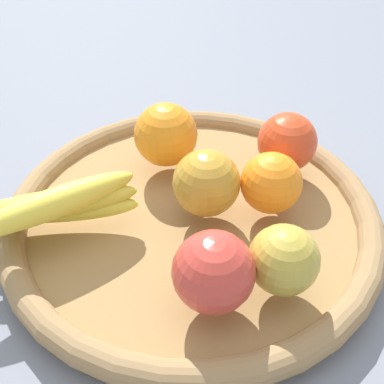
# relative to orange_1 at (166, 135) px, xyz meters

# --- Properties ---
(ground_plane) EXTENTS (2.40, 2.40, 0.00)m
(ground_plane) POSITION_rel_orange_1_xyz_m (-0.06, 0.07, -0.08)
(ground_plane) COLOR slate
(ground_plane) RESTS_ON ground
(basket) EXTENTS (0.44, 0.44, 0.04)m
(basket) POSITION_rel_orange_1_xyz_m (-0.06, 0.07, -0.06)
(basket) COLOR #9B7747
(basket) RESTS_ON ground_plane
(orange_1) EXTENTS (0.08, 0.08, 0.08)m
(orange_1) POSITION_rel_orange_1_xyz_m (0.00, 0.00, 0.00)
(orange_1) COLOR orange
(orange_1) RESTS_ON basket
(apple_3) EXTENTS (0.10, 0.10, 0.08)m
(apple_3) POSITION_rel_orange_1_xyz_m (-0.07, 0.07, -0.00)
(apple_3) COLOR #C18C2A
(apple_3) RESTS_ON basket
(orange_0) EXTENTS (0.10, 0.10, 0.07)m
(orange_0) POSITION_rel_orange_1_xyz_m (-0.14, 0.05, -0.00)
(orange_0) COLOR orange
(orange_0) RESTS_ON basket
(banana_bunch) EXTENTS (0.18, 0.16, 0.06)m
(banana_bunch) POSITION_rel_orange_1_xyz_m (0.07, 0.15, -0.01)
(banana_bunch) COLOR yellow
(banana_bunch) RESTS_ON basket
(apple_1) EXTENTS (0.07, 0.07, 0.07)m
(apple_1) POSITION_rel_orange_1_xyz_m (-0.18, 0.15, -0.01)
(apple_1) COLOR gold
(apple_1) RESTS_ON basket
(apple_2) EXTENTS (0.10, 0.10, 0.07)m
(apple_2) POSITION_rel_orange_1_xyz_m (-0.15, -0.04, -0.00)
(apple_2) COLOR #D9441F
(apple_2) RESTS_ON basket
(apple_0) EXTENTS (0.08, 0.08, 0.08)m
(apple_0) POSITION_rel_orange_1_xyz_m (-0.12, 0.19, -0.00)
(apple_0) COLOR #CE3E32
(apple_0) RESTS_ON basket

